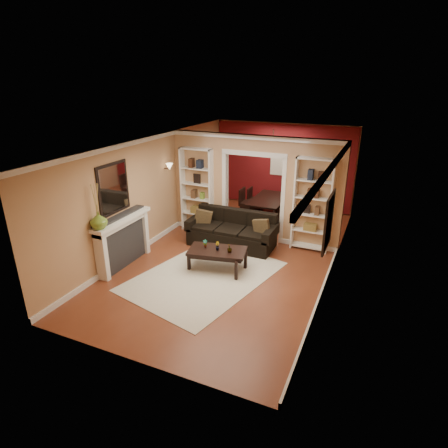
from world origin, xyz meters
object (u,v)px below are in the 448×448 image
at_px(bookshelf_left, 197,191).
at_px(coffee_table, 217,259).
at_px(bookshelf_right, 312,205).
at_px(dining_table, 270,208).
at_px(fireplace, 124,242).
at_px(sofa, 232,230).

bearing_deg(bookshelf_left, coffee_table, -52.31).
relative_size(bookshelf_right, dining_table, 1.36).
relative_size(bookshelf_right, fireplace, 1.35).
distance_m(bookshelf_left, bookshelf_right, 3.10).
xyz_separation_m(sofa, dining_table, (0.27, 2.38, -0.14)).
bearing_deg(fireplace, coffee_table, 18.15).
height_order(sofa, dining_table, sofa).
bearing_deg(fireplace, bookshelf_right, 34.80).
bearing_deg(bookshelf_right, fireplace, -145.20).
height_order(sofa, coffee_table, sofa).
height_order(coffee_table, dining_table, dining_table).
distance_m(bookshelf_right, dining_table, 2.54).
relative_size(bookshelf_left, dining_table, 1.36).
distance_m(bookshelf_right, fireplace, 4.47).
relative_size(bookshelf_left, fireplace, 1.35).
distance_m(sofa, bookshelf_right, 2.06).
distance_m(sofa, dining_table, 2.40).
bearing_deg(dining_table, bookshelf_left, 139.79).
height_order(fireplace, dining_table, fireplace).
bearing_deg(sofa, dining_table, 83.57).
relative_size(sofa, bookshelf_right, 0.97).
relative_size(coffee_table, bookshelf_right, 0.54).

